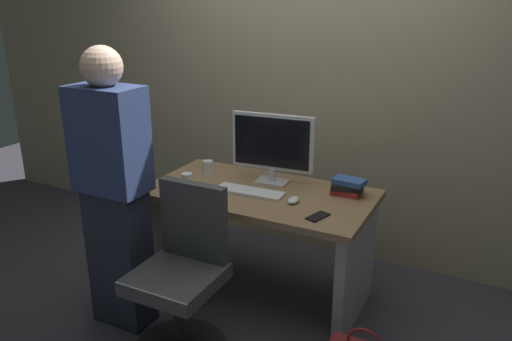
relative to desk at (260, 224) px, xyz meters
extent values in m
plane|color=#3D3842|center=(0.00, 0.00, -0.50)|extent=(9.00, 9.00, 0.00)
cube|color=tan|center=(0.00, 0.83, 1.00)|extent=(6.40, 0.10, 3.00)
cube|color=#93704C|center=(0.00, 0.00, 0.21)|extent=(1.40, 0.74, 0.04)
cube|color=#B2B2B7|center=(-0.64, 0.00, -0.16)|extent=(0.06, 0.66, 0.68)
cube|color=#B2B2B7|center=(0.64, 0.00, -0.16)|extent=(0.06, 0.66, 0.68)
cylinder|color=black|center=(-0.13, -0.74, -0.27)|extent=(0.05, 0.05, 0.39)
cube|color=#3F3F3F|center=(-0.13, -0.74, -0.04)|extent=(0.44, 0.44, 0.08)
cube|color=#3F3F3F|center=(-0.13, -0.55, 0.22)|extent=(0.40, 0.06, 0.44)
cube|color=#262838|center=(-0.60, -0.63, -0.07)|extent=(0.34, 0.20, 0.85)
cube|color=navy|center=(-0.60, -0.63, 0.64)|extent=(0.40, 0.24, 0.58)
sphere|color=beige|center=(-0.60, -0.63, 1.03)|extent=(0.22, 0.22, 0.22)
cube|color=silver|center=(0.01, 0.17, 0.23)|extent=(0.21, 0.16, 0.02)
cube|color=silver|center=(0.01, 0.17, 0.28)|extent=(0.04, 0.03, 0.08)
cube|color=silver|center=(0.01, 0.17, 0.50)|extent=(0.54, 0.08, 0.36)
cube|color=black|center=(0.01, 0.15, 0.50)|extent=(0.50, 0.05, 0.32)
cube|color=white|center=(-0.04, -0.06, 0.24)|extent=(0.43, 0.14, 0.02)
ellipsoid|color=white|center=(0.26, -0.08, 0.24)|extent=(0.06, 0.10, 0.03)
cylinder|color=white|center=(-0.42, -0.18, 0.28)|extent=(0.07, 0.07, 0.10)
cylinder|color=silver|center=(-0.47, 0.14, 0.27)|extent=(0.07, 0.07, 0.09)
cube|color=red|center=(0.50, 0.19, 0.24)|extent=(0.17, 0.13, 0.04)
cube|color=black|center=(0.51, 0.19, 0.28)|extent=(0.21, 0.16, 0.04)
cube|color=#3359A5|center=(0.51, 0.18, 0.31)|extent=(0.20, 0.14, 0.03)
cube|color=black|center=(0.46, -0.21, 0.23)|extent=(0.11, 0.16, 0.01)
camera|label=1|loc=(1.30, -2.61, 1.38)|focal=35.30mm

